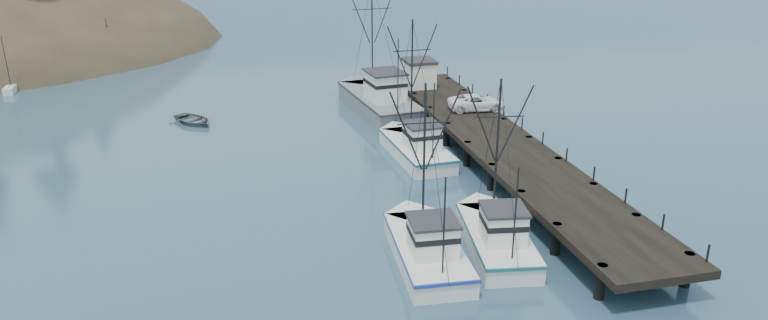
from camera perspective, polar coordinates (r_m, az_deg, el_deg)
ground at (r=37.87m, az=-1.05°, el=-10.50°), size 400.00×400.00×0.00m
pier at (r=55.06m, az=9.51°, el=1.41°), size 6.00×44.00×2.00m
moored_sailboats at (r=91.36m, az=-28.84°, el=5.96°), size 23.75×13.62×6.35m
trawler_near at (r=41.92m, az=9.30°, el=-6.23°), size 4.67×10.40×10.60m
trawler_mid at (r=40.19m, az=3.52°, el=-7.23°), size 4.20×10.74×10.70m
trawler_far at (r=56.05m, az=2.61°, el=1.09°), size 4.19×11.14×11.39m
work_vessel at (r=68.10m, az=-0.54°, el=5.04°), size 6.08×15.54×12.95m
pier_shed at (r=69.80m, az=2.95°, el=7.26°), size 3.00×3.20×2.80m
pickup_truck at (r=62.33m, az=7.72°, el=4.78°), size 5.31×2.87×1.42m
motorboat at (r=67.23m, az=-15.58°, el=2.97°), size 5.55×5.88×0.99m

